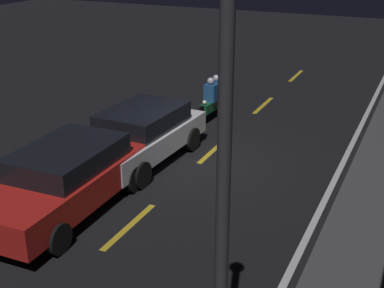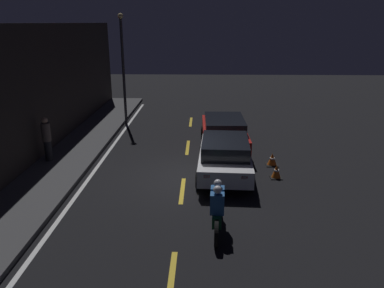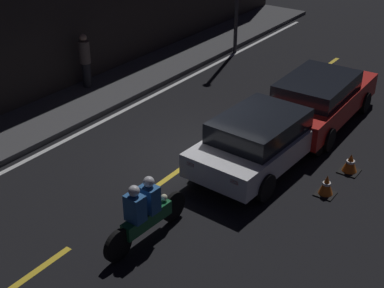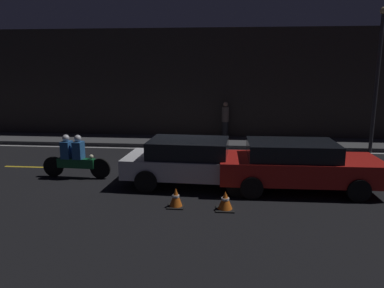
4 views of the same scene
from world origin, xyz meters
name	(u,v)px [view 2 (image 2 of 4)]	position (x,y,z in m)	size (l,w,h in m)	color
ground_plane	(184,179)	(0.00, 0.00, 0.00)	(56.00, 56.00, 0.00)	black
raised_curb	(53,175)	(0.00, 4.74, 0.08)	(28.00, 2.18, 0.15)	#424244
building_front	(8,105)	(0.00, 5.98, 2.65)	(28.00, 0.30, 5.29)	#2D2826
lane_dash_b	(171,279)	(-5.50, 0.00, 0.00)	(2.00, 0.14, 0.01)	gold
lane_dash_c	(182,190)	(-1.00, 0.00, 0.00)	(2.00, 0.14, 0.01)	gold
lane_dash_d	(188,147)	(3.50, 0.00, 0.00)	(2.00, 0.14, 0.01)	gold
lane_dash_e	(191,122)	(8.00, 0.00, 0.00)	(2.00, 0.14, 0.01)	gold
lane_solid_kerb	(90,177)	(0.00, 3.40, 0.00)	(25.20, 0.14, 0.01)	silver
sedan_white	(225,155)	(0.44, -1.47, 0.75)	(4.26, 2.08, 1.39)	silver
taxi_red	(224,132)	(3.44, -1.59, 0.76)	(4.56, 2.02, 1.41)	red
motorcycle	(217,208)	(-3.44, -1.05, 0.66)	(2.26, 0.40, 1.40)	black
traffic_cone_near	(276,172)	(0.16, -3.31, 0.24)	(0.43, 0.43, 0.50)	black
traffic_cone_mid	(272,160)	(1.41, -3.38, 0.24)	(0.47, 0.47, 0.49)	black
pedestrian	(47,139)	(1.31, 5.36, 1.04)	(0.34, 0.34, 1.73)	black
street_lamp	(123,64)	(7.33, 3.50, 3.24)	(0.28, 0.28, 5.76)	#333338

